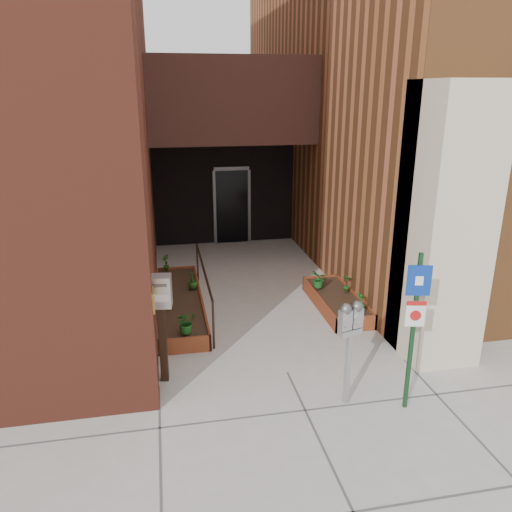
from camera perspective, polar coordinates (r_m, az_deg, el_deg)
ground at (r=8.11m, az=3.60°, el=-13.16°), size 80.00×80.00×0.00m
architecture at (r=13.68m, az=-4.52°, el=21.50°), size 20.00×14.60×10.00m
planter_left at (r=10.24m, az=-8.70°, el=-5.46°), size 0.90×3.60×0.30m
planter_right at (r=10.36m, az=9.18°, el=-5.19°), size 0.80×2.20×0.30m
handrail at (r=9.99m, az=-5.99°, el=-2.16°), size 0.04×3.34×0.90m
parking_meter at (r=6.94m, az=10.73°, el=-7.88°), size 0.36×0.21×1.56m
sign_post at (r=6.96m, az=17.68°, el=-6.61°), size 0.31×0.10×2.29m
payment_dropbox at (r=7.47m, az=-10.86°, el=-5.67°), size 0.37×0.30×1.71m
shrub_left_a at (r=8.64m, az=-7.98°, el=-7.48°), size 0.46×0.46×0.39m
shrub_left_b at (r=9.65m, az=-10.45°, el=-4.78°), size 0.28×0.28×0.38m
shrub_left_c at (r=10.49m, az=-7.26°, el=-2.71°), size 0.29×0.29×0.37m
shrub_left_d at (r=11.60m, az=-10.25°, el=-0.71°), size 0.27×0.27×0.39m
shrub_right_a at (r=9.54m, az=11.79°, el=-5.20°), size 0.28×0.28×0.36m
shrub_right_b at (r=10.40m, az=10.37°, el=-3.06°), size 0.27×0.27×0.37m
shrub_right_c at (r=10.50m, az=7.24°, el=-2.67°), size 0.37×0.37×0.37m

